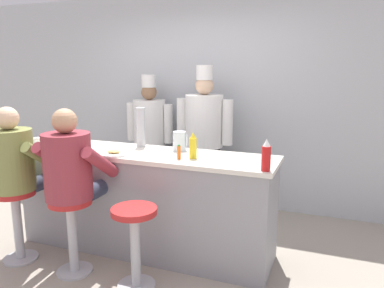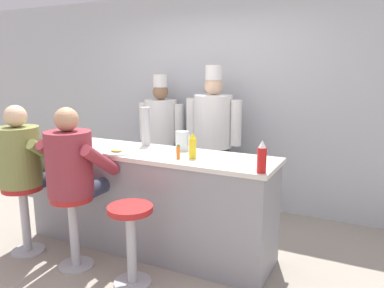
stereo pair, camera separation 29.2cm
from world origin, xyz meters
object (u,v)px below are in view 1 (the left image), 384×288
cup_stack_steel (141,127)px  empty_stool_round (135,235)px  cook_in_whites_near (150,133)px  cook_in_whites_far (204,134)px  coffee_mug_white (38,141)px  cereal_bowl (56,141)px  diner_seated_olive (15,166)px  mustard_bottle_yellow (193,146)px  ketchup_bottle_red (266,156)px  breakfast_plate (114,154)px  coffee_mug_tan (53,144)px  water_pitcher_clear (180,141)px  hot_sauce_bottle_orange (179,152)px  diner_seated_maroon (71,172)px

cup_stack_steel → empty_stool_round: (0.38, -0.84, -0.73)m
cook_in_whites_near → cook_in_whites_far: 0.81m
coffee_mug_white → cup_stack_steel: 1.09m
cereal_bowl → diner_seated_olive: size_ratio=0.11×
mustard_bottle_yellow → diner_seated_olive: size_ratio=0.16×
mustard_bottle_yellow → cup_stack_steel: size_ratio=0.59×
ketchup_bottle_red → diner_seated_olive: 2.24m
diner_seated_olive → coffee_mug_white: bearing=109.5°
cup_stack_steel → cook_in_whites_far: size_ratio=0.22×
cup_stack_steel → cook_in_whites_far: 1.00m
coffee_mug_white → mustard_bottle_yellow: bearing=1.4°
cup_stack_steel → breakfast_plate: bearing=-95.9°
breakfast_plate → coffee_mug_tan: bearing=178.2°
water_pitcher_clear → diner_seated_olive: (-1.30, -0.77, -0.18)m
hot_sauce_bottle_orange → cook_in_whites_near: 1.73m
water_pitcher_clear → coffee_mug_tan: water_pitcher_clear is taller
diner_seated_olive → water_pitcher_clear: bearing=30.5°
diner_seated_maroon → water_pitcher_clear: bearing=48.5°
coffee_mug_tan → coffee_mug_white: bearing=163.4°
ketchup_bottle_red → empty_stool_round: bearing=-158.6°
hot_sauce_bottle_orange → coffee_mug_white: 1.60m
coffee_mug_white → cup_stack_steel: (1.03, 0.33, 0.16)m
hot_sauce_bottle_orange → cook_in_whites_near: size_ratio=0.07×
hot_sauce_bottle_orange → water_pitcher_clear: 0.35m
cook_in_whites_far → diner_seated_olive: bearing=-125.2°
cook_in_whites_near → cook_in_whites_far: size_ratio=0.93×
ketchup_bottle_red → cereal_bowl: ketchup_bottle_red is taller
breakfast_plate → coffee_mug_white: (-0.98, 0.10, 0.03)m
mustard_bottle_yellow → diner_seated_olive: 1.63m
ketchup_bottle_red → coffee_mug_tan: (-2.10, 0.05, -0.07)m
diner_seated_maroon → cook_in_whites_near: cook_in_whites_near is taller
cook_in_whites_near → cereal_bowl: bearing=-111.6°
water_pitcher_clear → diner_seated_olive: 1.52m
mustard_bottle_yellow → cook_in_whites_far: 1.25m
mustard_bottle_yellow → water_pitcher_clear: 0.34m
cup_stack_steel → diner_seated_maroon: diner_seated_maroon is taller
breakfast_plate → cook_in_whites_near: 1.52m
water_pitcher_clear → cereal_bowl: 1.37m
ketchup_bottle_red → breakfast_plate: bearing=178.8°
empty_stool_round → coffee_mug_tan: bearing=159.5°
hot_sauce_bottle_orange → cook_in_whites_far: size_ratio=0.07×
cereal_bowl → diner_seated_maroon: (0.68, -0.63, -0.11)m
ketchup_bottle_red → cup_stack_steel: (-1.35, 0.46, 0.08)m
water_pitcher_clear → diner_seated_olive: size_ratio=0.13×
water_pitcher_clear → diner_seated_olive: diner_seated_olive is taller
mustard_bottle_yellow → water_pitcher_clear: mustard_bottle_yellow is taller
cook_in_whites_near → empty_stool_round: bearing=-66.2°
coffee_mug_white → cook_in_whites_far: cook_in_whites_far is taller
water_pitcher_clear → cook_in_whites_far: bearing=95.1°
ketchup_bottle_red → coffee_mug_tan: size_ratio=1.93×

